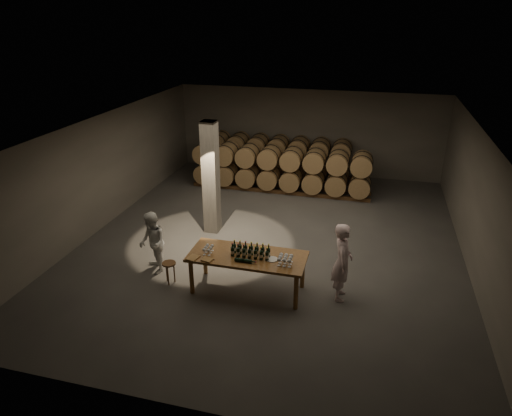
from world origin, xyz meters
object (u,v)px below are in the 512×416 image
(bottle_cluster, at_px, (250,252))
(plate, at_px, (272,259))
(notebook_near, at_px, (207,260))
(person_man, at_px, (342,262))
(tasting_table, at_px, (247,259))
(stool, at_px, (169,266))
(person_woman, at_px, (152,243))

(bottle_cluster, distance_m, plate, 0.50)
(notebook_near, bearing_deg, person_man, 26.27)
(bottle_cluster, xyz_separation_m, notebook_near, (-0.86, -0.40, -0.10))
(tasting_table, distance_m, person_man, 2.07)
(notebook_near, distance_m, stool, 1.18)
(plate, distance_m, notebook_near, 1.41)
(tasting_table, height_order, stool, tasting_table)
(plate, distance_m, person_woman, 3.01)
(bottle_cluster, bearing_deg, tasting_table, 156.15)
(stool, height_order, person_man, person_man)
(plate, bearing_deg, person_woman, 174.78)
(person_man, bearing_deg, stool, 91.36)
(plate, height_order, person_man, person_man)
(stool, height_order, person_woman, person_woman)
(bottle_cluster, bearing_deg, plate, -1.48)
(tasting_table, relative_size, person_man, 1.45)
(plate, distance_m, stool, 2.45)
(plate, xyz_separation_m, person_man, (1.48, 0.30, -0.01))
(bottle_cluster, distance_m, stool, 2.01)
(plate, relative_size, notebook_near, 1.15)
(bottle_cluster, relative_size, person_man, 0.48)
(stool, bearing_deg, notebook_near, -13.82)
(person_man, distance_m, person_woman, 4.47)
(tasting_table, xyz_separation_m, plate, (0.57, -0.05, 0.11))
(plate, relative_size, stool, 0.49)
(notebook_near, relative_size, stool, 0.42)
(bottle_cluster, xyz_separation_m, stool, (-1.92, -0.14, -0.58))
(tasting_table, height_order, person_man, person_man)
(tasting_table, relative_size, bottle_cluster, 3.02)
(plate, height_order, stool, plate)
(tasting_table, bearing_deg, stool, -174.61)
(stool, xyz_separation_m, person_woman, (-0.59, 0.40, 0.33))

